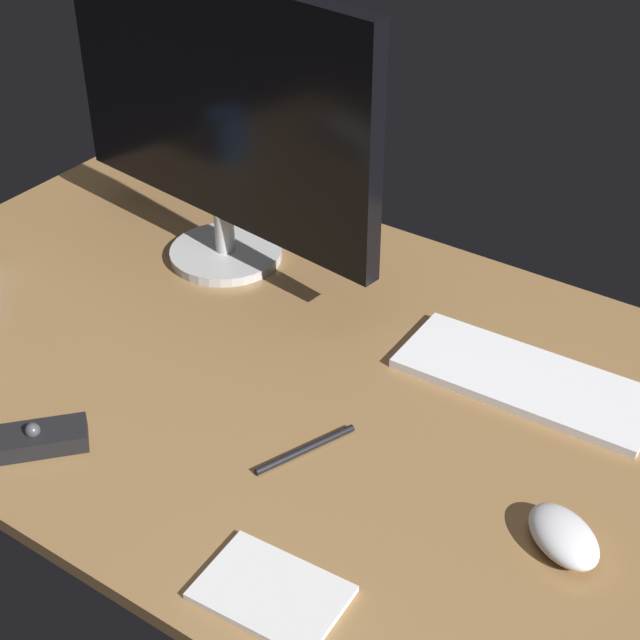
% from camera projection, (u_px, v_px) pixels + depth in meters
% --- Properties ---
extents(desk, '(1.40, 0.84, 0.02)m').
position_uv_depth(desk, '(286.00, 372.00, 1.37)').
color(desk, olive).
rests_on(desk, ground).
extents(monitor, '(0.61, 0.18, 0.46)m').
position_uv_depth(monitor, '(217.00, 114.00, 1.46)').
color(monitor, '#BABABA').
rests_on(monitor, desk).
extents(keyboard, '(0.35, 0.15, 0.01)m').
position_uv_depth(keyboard, '(526.00, 380.00, 1.33)').
color(keyboard, white).
rests_on(keyboard, desk).
extents(computer_mouse, '(0.12, 0.11, 0.03)m').
position_uv_depth(computer_mouse, '(563.00, 536.00, 1.09)').
color(computer_mouse, silver).
rests_on(computer_mouse, desk).
extents(media_remote, '(0.16, 0.17, 0.04)m').
position_uv_depth(media_remote, '(12.00, 443.00, 1.22)').
color(media_remote, black).
rests_on(media_remote, desk).
extents(notepad, '(0.16, 0.11, 0.01)m').
position_uv_depth(notepad, '(271.00, 593.00, 1.04)').
color(notepad, silver).
rests_on(notepad, desk).
extents(pen, '(0.06, 0.14, 0.01)m').
position_uv_depth(pen, '(306.00, 449.00, 1.22)').
color(pen, black).
rests_on(pen, desk).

